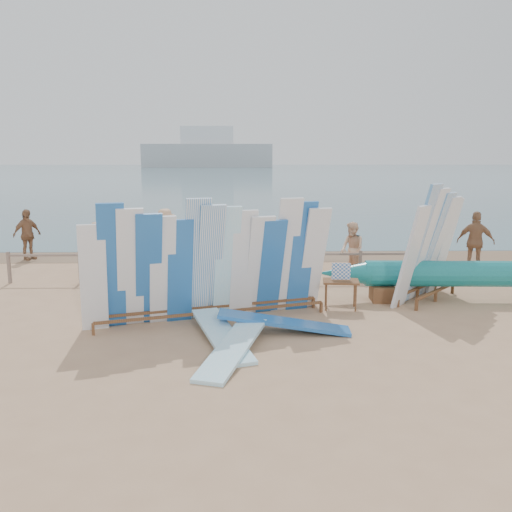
{
  "coord_description": "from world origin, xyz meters",
  "views": [
    {
      "loc": [
        0.67,
        -12.17,
        3.53
      ],
      "look_at": [
        0.97,
        1.29,
        1.07
      ],
      "focal_mm": 38.0,
      "sensor_mm": 36.0,
      "label": 1
    }
  ],
  "objects_px": {
    "beachgoer_3": "(166,236)",
    "main_surfboard_rack": "(212,266)",
    "beachgoer_5": "(204,240)",
    "beachgoer_10": "(476,242)",
    "beachgoer_4": "(237,244)",
    "outrigger_canoe": "(463,275)",
    "beachgoer_0": "(98,246)",
    "side_surfboard_rack": "(429,248)",
    "flat_board_a": "(221,342)",
    "stroller": "(271,258)",
    "flat_board_d": "(284,332)",
    "vendor_table": "(340,294)",
    "beachgoer_8": "(352,249)",
    "beachgoer_2": "(152,249)",
    "beach_chair_right": "(265,268)",
    "flat_board_b": "(233,356)",
    "beach_chair_left": "(257,269)",
    "beachgoer_extra_1": "(27,235)"
  },
  "relations": [
    {
      "from": "vendor_table",
      "to": "beachgoer_8",
      "type": "distance_m",
      "value": 3.77
    },
    {
      "from": "flat_board_b",
      "to": "flat_board_d",
      "type": "distance_m",
      "value": 1.65
    },
    {
      "from": "beachgoer_0",
      "to": "beachgoer_4",
      "type": "height_order",
      "value": "beachgoer_4"
    },
    {
      "from": "stroller",
      "to": "beachgoer_3",
      "type": "xyz_separation_m",
      "value": [
        -3.47,
        1.58,
        0.46
      ]
    },
    {
      "from": "beach_chair_right",
      "to": "beachgoer_10",
      "type": "height_order",
      "value": "beachgoer_10"
    },
    {
      "from": "stroller",
      "to": "beachgoer_2",
      "type": "height_order",
      "value": "beachgoer_2"
    },
    {
      "from": "vendor_table",
      "to": "main_surfboard_rack",
      "type": "bearing_deg",
      "value": -157.01
    },
    {
      "from": "flat_board_b",
      "to": "beach_chair_left",
      "type": "height_order",
      "value": "beach_chair_left"
    },
    {
      "from": "beachgoer_10",
      "to": "beachgoer_3",
      "type": "bearing_deg",
      "value": 17.11
    },
    {
      "from": "main_surfboard_rack",
      "to": "outrigger_canoe",
      "type": "bearing_deg",
      "value": -3.91
    },
    {
      "from": "beachgoer_3",
      "to": "main_surfboard_rack",
      "type": "bearing_deg",
      "value": 75.36
    },
    {
      "from": "beachgoer_0",
      "to": "beachgoer_10",
      "type": "relative_size",
      "value": 0.83
    },
    {
      "from": "side_surfboard_rack",
      "to": "beachgoer_8",
      "type": "bearing_deg",
      "value": 67.12
    },
    {
      "from": "beach_chair_right",
      "to": "beachgoer_10",
      "type": "bearing_deg",
      "value": -16.4
    },
    {
      "from": "beachgoer_5",
      "to": "beachgoer_10",
      "type": "height_order",
      "value": "beachgoer_10"
    },
    {
      "from": "flat_board_d",
      "to": "beach_chair_right",
      "type": "relative_size",
      "value": 3.39
    },
    {
      "from": "beachgoer_5",
      "to": "beachgoer_10",
      "type": "relative_size",
      "value": 0.92
    },
    {
      "from": "beach_chair_right",
      "to": "flat_board_d",
      "type": "bearing_deg",
      "value": -108.28
    },
    {
      "from": "flat_board_b",
      "to": "beachgoer_2",
      "type": "relative_size",
      "value": 1.63
    },
    {
      "from": "beachgoer_extra_1",
      "to": "beachgoer_5",
      "type": "bearing_deg",
      "value": -66.34
    },
    {
      "from": "beachgoer_8",
      "to": "beachgoer_10",
      "type": "relative_size",
      "value": 0.86
    },
    {
      "from": "beachgoer_5",
      "to": "beachgoer_4",
      "type": "bearing_deg",
      "value": 79.22
    },
    {
      "from": "beachgoer_10",
      "to": "beachgoer_3",
      "type": "relative_size",
      "value": 1.02
    },
    {
      "from": "stroller",
      "to": "flat_board_d",
      "type": "bearing_deg",
      "value": -110.42
    },
    {
      "from": "flat_board_a",
      "to": "beachgoer_10",
      "type": "bearing_deg",
      "value": 21.96
    },
    {
      "from": "beachgoer_0",
      "to": "stroller",
      "type": "bearing_deg",
      "value": 48.17
    },
    {
      "from": "beachgoer_extra_1",
      "to": "main_surfboard_rack",
      "type": "bearing_deg",
      "value": -101.95
    },
    {
      "from": "beachgoer_10",
      "to": "beachgoer_4",
      "type": "relative_size",
      "value": 1.02
    },
    {
      "from": "flat_board_b",
      "to": "beach_chair_right",
      "type": "relative_size",
      "value": 3.39
    },
    {
      "from": "beach_chair_right",
      "to": "stroller",
      "type": "bearing_deg",
      "value": 45.45
    },
    {
      "from": "beachgoer_extra_1",
      "to": "beachgoer_4",
      "type": "distance_m",
      "value": 7.75
    },
    {
      "from": "flat_board_d",
      "to": "flat_board_b",
      "type": "bearing_deg",
      "value": 145.14
    },
    {
      "from": "main_surfboard_rack",
      "to": "flat_board_d",
      "type": "height_order",
      "value": "main_surfboard_rack"
    },
    {
      "from": "stroller",
      "to": "vendor_table",
      "type": "bearing_deg",
      "value": -91.07
    },
    {
      "from": "flat_board_b",
      "to": "beachgoer_0",
      "type": "height_order",
      "value": "beachgoer_0"
    },
    {
      "from": "side_surfboard_rack",
      "to": "vendor_table",
      "type": "height_order",
      "value": "side_surfboard_rack"
    },
    {
      "from": "beachgoer_0",
      "to": "beach_chair_right",
      "type": "bearing_deg",
      "value": 43.22
    },
    {
      "from": "flat_board_b",
      "to": "beachgoer_8",
      "type": "xyz_separation_m",
      "value": [
        3.45,
        6.65,
        0.81
      ]
    },
    {
      "from": "main_surfboard_rack",
      "to": "beachgoer_3",
      "type": "distance_m",
      "value": 6.88
    },
    {
      "from": "beachgoer_8",
      "to": "beachgoer_2",
      "type": "bearing_deg",
      "value": -111.38
    },
    {
      "from": "vendor_table",
      "to": "beach_chair_left",
      "type": "height_order",
      "value": "vendor_table"
    },
    {
      "from": "flat_board_d",
      "to": "beachgoer_3",
      "type": "height_order",
      "value": "beachgoer_3"
    },
    {
      "from": "flat_board_b",
      "to": "vendor_table",
      "type": "bearing_deg",
      "value": 67.87
    },
    {
      "from": "side_surfboard_rack",
      "to": "flat_board_a",
      "type": "distance_m",
      "value": 6.0
    },
    {
      "from": "beachgoer_8",
      "to": "beachgoer_0",
      "type": "height_order",
      "value": "beachgoer_8"
    },
    {
      "from": "vendor_table",
      "to": "beachgoer_10",
      "type": "distance_m",
      "value": 6.45
    },
    {
      "from": "beachgoer_2",
      "to": "beachgoer_3",
      "type": "height_order",
      "value": "beachgoer_3"
    },
    {
      "from": "outrigger_canoe",
      "to": "beachgoer_8",
      "type": "xyz_separation_m",
      "value": [
        -2.15,
        3.01,
        0.16
      ]
    },
    {
      "from": "beach_chair_left",
      "to": "beachgoer_extra_1",
      "type": "distance_m",
      "value": 8.5
    },
    {
      "from": "outrigger_canoe",
      "to": "beachgoer_0",
      "type": "xyz_separation_m",
      "value": [
        -9.98,
        3.9,
        0.12
      ]
    }
  ]
}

